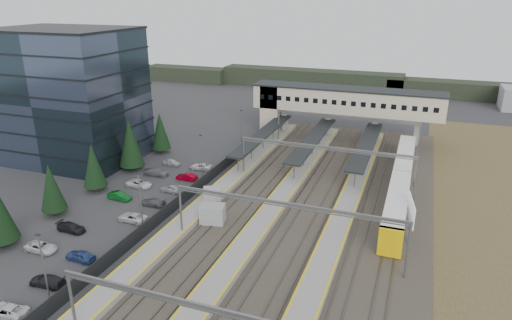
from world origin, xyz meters
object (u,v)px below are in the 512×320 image
at_px(train, 401,183).
at_px(footbridge, 333,102).
at_px(office_building, 69,95).
at_px(relay_cabin_near, 213,214).
at_px(billboard, 411,211).
at_px(relay_cabin_far, 212,196).

bearing_deg(train, footbridge, 121.47).
bearing_deg(office_building, train, 3.22).
bearing_deg(relay_cabin_near, billboard, 13.67).
bearing_deg(relay_cabin_near, train, 38.56).
relative_size(footbridge, billboard, 6.91).
height_order(office_building, relay_cabin_near, office_building).
distance_m(relay_cabin_near, billboard, 26.40).
xyz_separation_m(relay_cabin_far, billboard, (28.45, 0.30, 2.16)).
height_order(train, billboard, billboard).
xyz_separation_m(relay_cabin_far, train, (26.55, 12.95, 0.87)).
relative_size(train, billboard, 6.85).
bearing_deg(footbridge, relay_cabin_near, -99.21).
xyz_separation_m(footbridge, billboard, (18.20, -39.28, -4.57)).
bearing_deg(billboard, relay_cabin_near, -166.33).
bearing_deg(relay_cabin_near, relay_cabin_far, 115.92).
bearing_deg(footbridge, office_building, -145.53).
xyz_separation_m(train, billboard, (1.90, -12.65, 1.29)).
relative_size(office_building, train, 0.61).
height_order(office_building, billboard, office_building).
xyz_separation_m(relay_cabin_far, footbridge, (10.26, 39.58, 6.73)).
xyz_separation_m(relay_cabin_near, billboard, (25.58, 6.22, 1.99)).
bearing_deg(office_building, billboard, -8.52).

